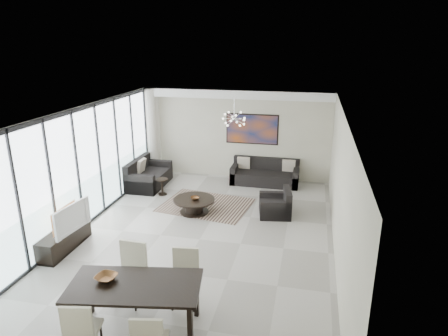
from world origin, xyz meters
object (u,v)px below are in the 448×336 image
(tv_console, at_px, (65,239))
(television, at_px, (68,217))
(sofa_main, at_px, (265,175))
(coffee_table, at_px, (194,205))
(dining_table, at_px, (135,289))

(tv_console, relative_size, television, 1.37)
(sofa_main, xyz_separation_m, television, (-3.60, -5.12, 0.51))
(sofa_main, xyz_separation_m, tv_console, (-3.76, -5.13, -0.03))
(sofa_main, bearing_deg, coffee_table, -120.41)
(television, relative_size, dining_table, 0.50)
(coffee_table, bearing_deg, television, -129.70)
(sofa_main, height_order, television, television)
(coffee_table, relative_size, dining_table, 0.51)
(tv_console, distance_m, television, 0.56)
(tv_console, xyz_separation_m, television, (0.16, 0.01, 0.54))
(tv_console, relative_size, dining_table, 0.69)
(dining_table, bearing_deg, sofa_main, 80.97)
(television, bearing_deg, dining_table, -123.02)
(coffee_table, xyz_separation_m, television, (-2.05, -2.47, 0.55))
(coffee_table, distance_m, dining_table, 4.57)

